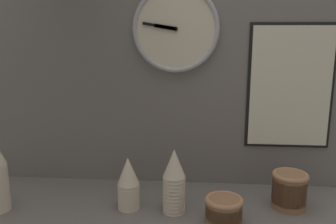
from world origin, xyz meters
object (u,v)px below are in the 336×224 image
(cup_stack_center, at_px, (128,183))
(wall_clock, at_px, (176,29))
(bowl_stack_right, at_px, (224,209))
(cup_stack_center_right, at_px, (174,181))
(menu_board, at_px, (290,87))
(bowl_stack_far_right, at_px, (289,189))

(cup_stack_center, height_order, wall_clock, wall_clock)
(bowl_stack_right, bearing_deg, wall_clock, 120.42)
(cup_stack_center_right, xyz_separation_m, menu_board, (0.46, 0.26, 0.31))
(cup_stack_center_right, height_order, wall_clock, wall_clock)
(cup_stack_center, distance_m, bowl_stack_far_right, 0.61)
(wall_clock, bearing_deg, bowl_stack_right, -59.58)
(wall_clock, height_order, menu_board, wall_clock)
(bowl_stack_far_right, distance_m, menu_board, 0.41)
(wall_clock, relative_size, menu_board, 0.68)
(cup_stack_center_right, distance_m, bowl_stack_far_right, 0.44)
(bowl_stack_far_right, distance_m, bowl_stack_right, 0.29)
(bowl_stack_far_right, distance_m, wall_clock, 0.77)
(bowl_stack_far_right, bearing_deg, menu_board, 82.35)
(bowl_stack_far_right, height_order, menu_board, menu_board)
(bowl_stack_far_right, xyz_separation_m, wall_clock, (-0.44, 0.19, 0.59))
(cup_stack_center_right, xyz_separation_m, bowl_stack_far_right, (0.43, 0.07, -0.05))
(bowl_stack_right, relative_size, wall_clock, 0.38)
(bowl_stack_right, xyz_separation_m, wall_clock, (-0.19, 0.32, 0.62))
(cup_stack_center_right, relative_size, bowl_stack_right, 1.81)
(cup_stack_center_right, bearing_deg, menu_board, 29.73)
(bowl_stack_far_right, height_order, bowl_stack_right, bowl_stack_far_right)
(cup_stack_center_right, bearing_deg, wall_clock, 92.45)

